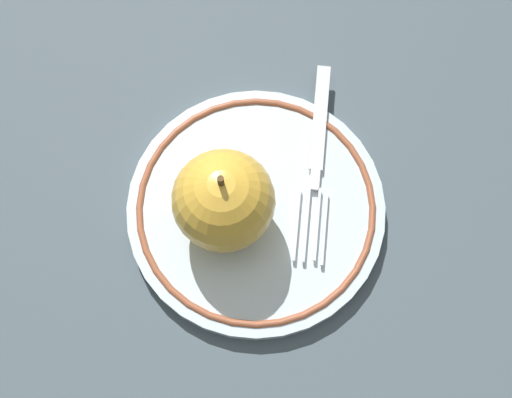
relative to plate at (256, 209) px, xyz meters
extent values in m
plane|color=#45525A|center=(0.02, -0.01, -0.01)|extent=(2.00, 2.00, 0.00)
cylinder|color=silver|center=(0.00, 0.00, 0.00)|extent=(0.22, 0.22, 0.01)
torus|color=#985033|center=(0.00, 0.00, 0.01)|extent=(0.21, 0.21, 0.01)
sphere|color=gold|center=(-0.02, 0.02, 0.05)|extent=(0.08, 0.08, 0.08)
cylinder|color=brown|center=(-0.02, 0.02, 0.09)|extent=(0.00, 0.00, 0.01)
cube|color=silver|center=(0.10, 0.00, 0.01)|extent=(0.09, 0.06, 0.00)
cube|color=silver|center=(0.05, -0.03, 0.01)|extent=(0.02, 0.02, 0.00)
cube|color=silver|center=(0.01, -0.04, 0.01)|extent=(0.06, 0.03, 0.00)
cube|color=silver|center=(0.01, -0.04, 0.01)|extent=(0.06, 0.03, 0.00)
cube|color=silver|center=(0.01, -0.05, 0.01)|extent=(0.06, 0.03, 0.00)
cube|color=silver|center=(0.02, -0.06, 0.01)|extent=(0.06, 0.03, 0.00)
camera|label=1|loc=(-0.15, -0.10, 0.58)|focal=50.00mm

